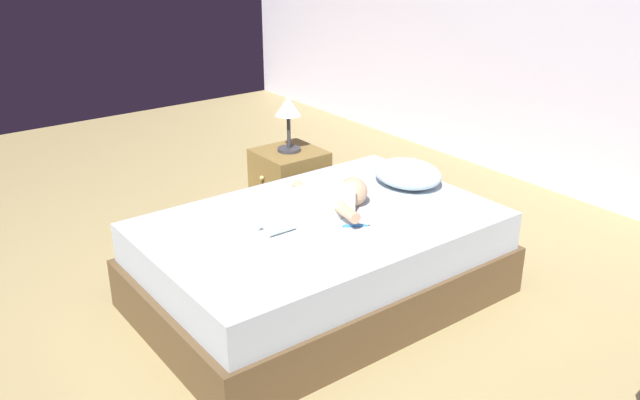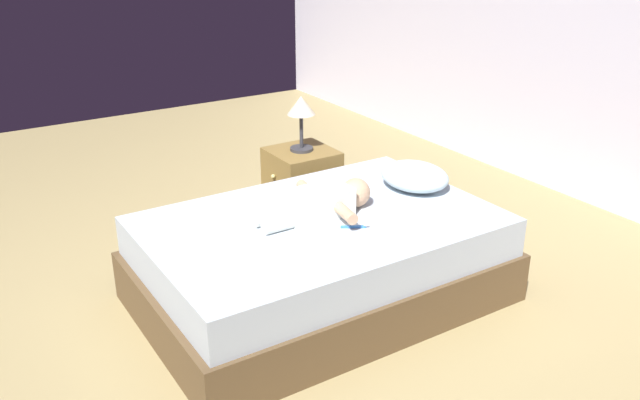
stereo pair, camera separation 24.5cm
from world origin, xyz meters
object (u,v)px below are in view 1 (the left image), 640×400
(bed, at_px, (320,260))
(pillow, at_px, (408,173))
(baby, at_px, (322,202))
(toothbrush, at_px, (357,225))
(nightstand, at_px, (290,186))
(lamp, at_px, (288,111))

(bed, xyz_separation_m, pillow, (-0.07, 0.67, 0.31))
(bed, height_order, pillow, pillow)
(baby, xyz_separation_m, toothbrush, (0.22, 0.05, -0.06))
(baby, bearing_deg, bed, -51.69)
(toothbrush, xyz_separation_m, nightstand, (-1.11, 0.36, -0.23))
(baby, relative_size, nightstand, 1.33)
(toothbrush, bearing_deg, baby, -168.04)
(toothbrush, relative_size, nightstand, 0.25)
(pillow, distance_m, toothbrush, 0.65)
(bed, distance_m, toothbrush, 0.32)
(bed, distance_m, nightstand, 1.02)
(toothbrush, distance_m, lamp, 1.19)
(lamp, bearing_deg, baby, -24.56)
(toothbrush, distance_m, nightstand, 1.19)
(bed, distance_m, lamp, 1.14)
(bed, height_order, nightstand, nightstand)
(nightstand, distance_m, lamp, 0.51)
(bed, bearing_deg, baby, 128.31)
(pillow, height_order, nightstand, pillow)
(pillow, bearing_deg, nightstand, -164.73)
(pillow, bearing_deg, bed, -84.05)
(bed, xyz_separation_m, toothbrush, (0.19, 0.09, 0.25))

